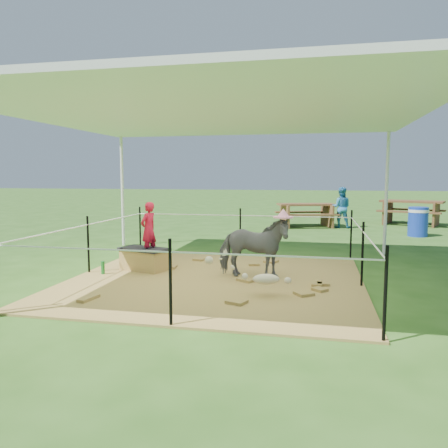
% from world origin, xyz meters
% --- Properties ---
extents(ground, '(90.00, 90.00, 0.00)m').
position_xyz_m(ground, '(0.00, 0.00, 0.00)').
color(ground, '#2D5919').
rests_on(ground, ground).
extents(hay_patch, '(4.60, 4.60, 0.03)m').
position_xyz_m(hay_patch, '(0.00, 0.00, 0.01)').
color(hay_patch, brown).
rests_on(hay_patch, ground).
extents(canopy_tent, '(6.30, 6.30, 2.90)m').
position_xyz_m(canopy_tent, '(0.00, 0.00, 2.69)').
color(canopy_tent, silver).
rests_on(canopy_tent, ground).
extents(rope_fence, '(4.54, 4.54, 1.00)m').
position_xyz_m(rope_fence, '(0.00, -0.00, 0.64)').
color(rope_fence, black).
rests_on(rope_fence, ground).
extents(straw_bale, '(0.87, 0.62, 0.35)m').
position_xyz_m(straw_bale, '(-1.39, 0.36, 0.21)').
color(straw_bale, olive).
rests_on(straw_bale, hay_patch).
extents(dark_cloth, '(0.94, 0.68, 0.04)m').
position_xyz_m(dark_cloth, '(-1.39, 0.36, 0.40)').
color(dark_cloth, black).
rests_on(dark_cloth, straw_bale).
extents(woman, '(0.32, 0.40, 0.95)m').
position_xyz_m(woman, '(-1.29, 0.36, 0.86)').
color(woman, red).
rests_on(woman, straw_bale).
extents(green_bottle, '(0.08, 0.08, 0.22)m').
position_xyz_m(green_bottle, '(-1.94, -0.09, 0.14)').
color(green_bottle, '#197124').
rests_on(green_bottle, hay_patch).
extents(pony, '(1.21, 0.60, 1.00)m').
position_xyz_m(pony, '(0.57, 0.16, 0.53)').
color(pony, '#4C4C51').
rests_on(pony, hay_patch).
extents(pink_hat, '(0.31, 0.31, 0.14)m').
position_xyz_m(pink_hat, '(0.57, 0.16, 1.10)').
color(pink_hat, pink).
rests_on(pink_hat, pony).
extents(foal, '(1.05, 0.73, 0.53)m').
position_xyz_m(foal, '(0.90, -0.85, 0.29)').
color(foal, beige).
rests_on(foal, hay_patch).
extents(trash_barrel, '(0.67, 0.67, 0.82)m').
position_xyz_m(trash_barrel, '(4.33, 6.17, 0.41)').
color(trash_barrel, '#1635AB').
rests_on(trash_barrel, ground).
extents(picnic_table_near, '(2.14, 1.79, 0.77)m').
position_xyz_m(picnic_table_near, '(1.23, 7.90, 0.38)').
color(picnic_table_near, '#54341D').
rests_on(picnic_table_near, ground).
extents(picnic_table_far, '(2.39, 2.06, 0.84)m').
position_xyz_m(picnic_table_far, '(4.77, 9.25, 0.42)').
color(picnic_table_far, '#543A1D').
rests_on(picnic_table_far, ground).
extents(distant_person, '(0.66, 0.53, 1.32)m').
position_xyz_m(distant_person, '(2.34, 7.79, 0.66)').
color(distant_person, teal).
rests_on(distant_person, ground).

